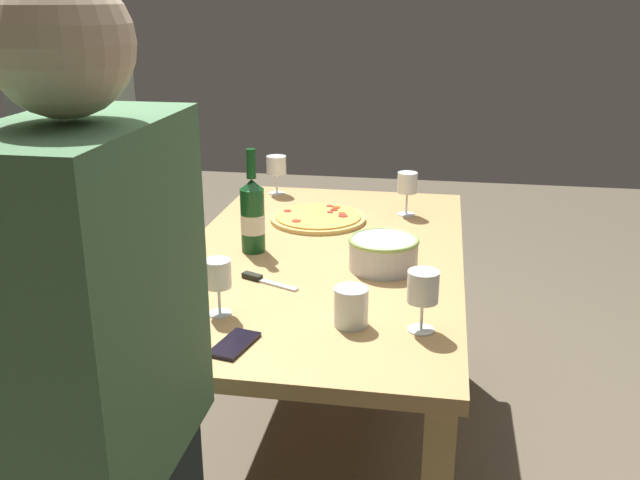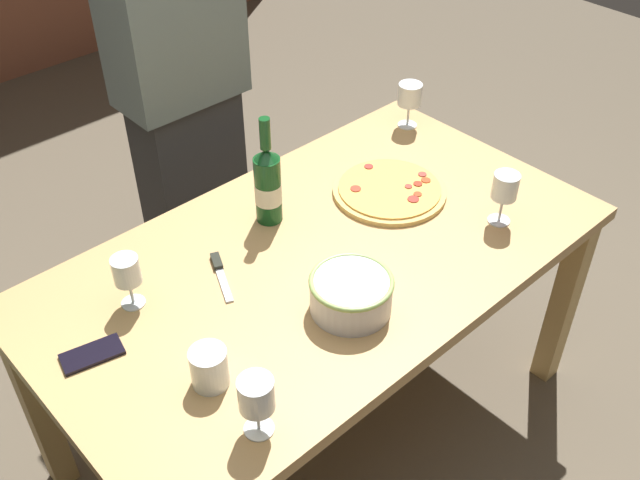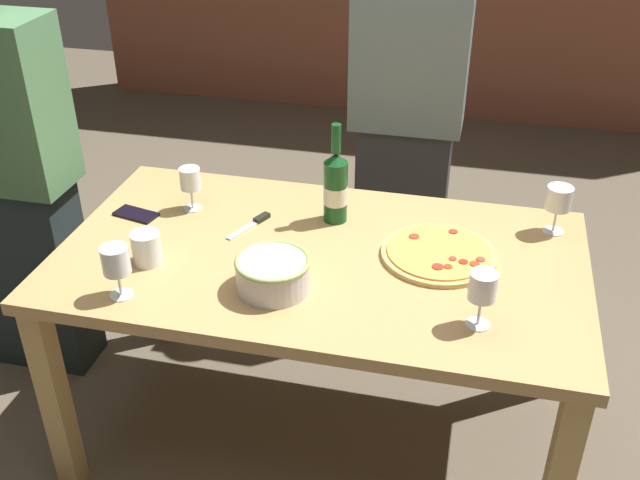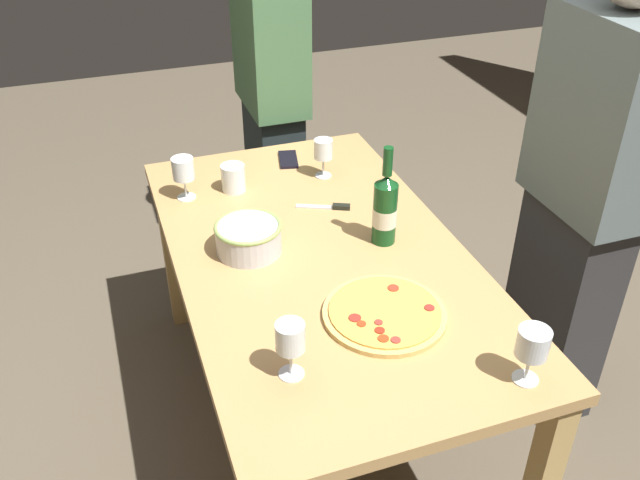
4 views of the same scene
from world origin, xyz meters
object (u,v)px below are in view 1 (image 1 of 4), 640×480
(pizza, at_px, (318,218))
(cell_phone, at_px, (234,344))
(wine_glass_far_right, at_px, (276,166))
(person_host, at_px, (86,195))
(wine_glass_near_pizza, at_px, (423,288))
(person_guest_left, at_px, (108,454))
(cup_amber, at_px, (351,307))
(pizza_knife, at_px, (262,280))
(wine_bottle, at_px, (253,214))
(dining_table, at_px, (320,282))
(wine_glass_by_bottle, at_px, (218,277))
(serving_bowl, at_px, (383,252))
(wine_glass_far_left, at_px, (407,185))

(pizza, xyz_separation_m, cell_phone, (-1.00, 0.03, -0.01))
(wine_glass_far_right, xyz_separation_m, person_host, (-0.55, 0.56, -0.00))
(wine_glass_near_pizza, relative_size, person_host, 0.09)
(person_guest_left, bearing_deg, person_host, 36.55)
(wine_glass_near_pizza, bearing_deg, cup_amber, 89.59)
(cup_amber, relative_size, pizza_knife, 0.55)
(wine_glass_far_right, distance_m, cell_phone, 1.37)
(wine_bottle, bearing_deg, pizza_knife, -160.08)
(wine_glass_near_pizza, bearing_deg, cell_phone, 110.25)
(wine_bottle, relative_size, cell_phone, 2.33)
(dining_table, bearing_deg, person_host, 80.45)
(wine_bottle, height_order, wine_glass_by_bottle, wine_bottle)
(wine_glass_far_right, bearing_deg, cup_amber, -158.56)
(wine_glass_far_right, distance_m, pizza_knife, 0.97)
(dining_table, bearing_deg, cup_amber, -161.58)
(wine_glass_near_pizza, bearing_deg, dining_table, 34.59)
(pizza, xyz_separation_m, wine_glass_far_right, (0.34, 0.23, 0.11))
(serving_bowl, relative_size, pizza_knife, 1.17)
(wine_glass_by_bottle, xyz_separation_m, wine_glass_far_right, (1.18, 0.12, 0.01))
(pizza_knife, bearing_deg, cup_amber, -129.60)
(serving_bowl, distance_m, pizza_knife, 0.38)
(pizza, height_order, serving_bowl, serving_bowl)
(wine_glass_by_bottle, height_order, cup_amber, wine_glass_by_bottle)
(pizza, height_order, person_host, person_host)
(dining_table, height_order, person_guest_left, person_guest_left)
(pizza_knife, bearing_deg, wine_glass_far_right, 10.53)
(cell_phone, relative_size, pizza_knife, 0.79)
(cell_phone, bearing_deg, pizza, 101.16)
(wine_glass_far_left, bearing_deg, serving_bowl, 176.28)
(serving_bowl, xyz_separation_m, person_guest_left, (-1.06, 0.38, -0.01))
(serving_bowl, height_order, pizza_knife, serving_bowl)
(wine_glass_near_pizza, bearing_deg, pizza_knife, 62.62)
(wine_bottle, xyz_separation_m, wine_glass_far_left, (0.48, -0.46, -0.01))
(cup_amber, relative_size, person_guest_left, 0.06)
(pizza, distance_m, wine_bottle, 0.40)
(cell_phone, height_order, person_guest_left, person_guest_left)
(dining_table, xyz_separation_m, wine_glass_far_right, (0.70, 0.30, 0.21))
(pizza, distance_m, person_guest_left, 1.51)
(dining_table, relative_size, wine_bottle, 4.77)
(wine_bottle, distance_m, wine_glass_far_right, 0.70)
(wine_glass_near_pizza, bearing_deg, pizza, 25.71)
(dining_table, relative_size, person_host, 0.94)
(pizza_knife, bearing_deg, wine_bottle, 19.92)
(serving_bowl, height_order, wine_bottle, wine_bottle)
(pizza, height_order, wine_glass_by_bottle, wine_glass_by_bottle)
(cup_amber, bearing_deg, pizza_knife, 50.40)
(wine_glass_by_bottle, relative_size, person_guest_left, 0.09)
(pizza, bearing_deg, person_host, 104.68)
(wine_bottle, bearing_deg, cup_amber, -142.28)
(cell_phone, bearing_deg, wine_glass_near_pizza, 32.86)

